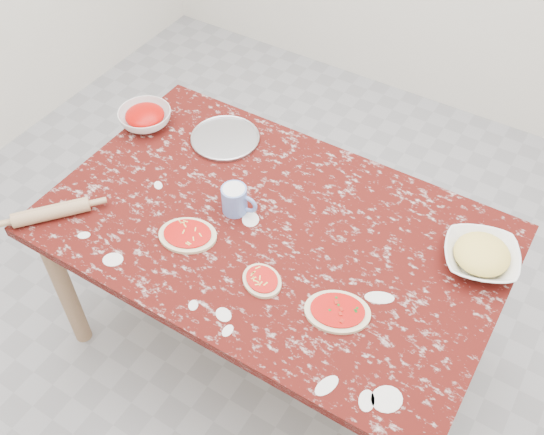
{
  "coord_description": "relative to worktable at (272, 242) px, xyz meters",
  "views": [
    {
      "loc": [
        0.76,
        -1.24,
        2.4
      ],
      "look_at": [
        0.0,
        0.0,
        0.8
      ],
      "focal_mm": 41.21,
      "sensor_mm": 36.0,
      "label": 1
    }
  ],
  "objects": [
    {
      "name": "pizza_tray",
      "position": [
        -0.41,
        0.3,
        0.09
      ],
      "size": [
        0.32,
        0.32,
        0.01
      ],
      "primitive_type": "cylinder",
      "rotation": [
        0.0,
        0.0,
        0.2
      ],
      "color": "#B2B2B7",
      "rests_on": "worktable"
    },
    {
      "name": "rolling_pin",
      "position": [
        -0.69,
        -0.37,
        0.11
      ],
      "size": [
        0.21,
        0.24,
        0.05
      ],
      "primitive_type": "cylinder",
      "rotation": [
        0.0,
        1.57,
        0.88
      ],
      "color": "tan",
      "rests_on": "worktable"
    },
    {
      "name": "sauce_bowl",
      "position": [
        -0.74,
        0.21,
        0.12
      ],
      "size": [
        0.24,
        0.24,
        0.07
      ],
      "primitive_type": "imported",
      "rotation": [
        0.0,
        0.0,
        -0.1
      ],
      "color": "white",
      "rests_on": "worktable"
    },
    {
      "name": "pizza_mid",
      "position": [
        0.1,
        -0.22,
        0.09
      ],
      "size": [
        0.18,
        0.17,
        0.02
      ],
      "color": "beige",
      "rests_on": "worktable"
    },
    {
      "name": "pizza_left",
      "position": [
        -0.23,
        -0.19,
        0.09
      ],
      "size": [
        0.25,
        0.22,
        0.02
      ],
      "color": "beige",
      "rests_on": "worktable"
    },
    {
      "name": "ground",
      "position": [
        0.0,
        0.0,
        -0.67
      ],
      "size": [
        4.0,
        4.0,
        0.0
      ],
      "primitive_type": "plane",
      "color": "gray"
    },
    {
      "name": "flour_mug",
      "position": [
        -0.15,
        0.0,
        0.14
      ],
      "size": [
        0.14,
        0.09,
        0.11
      ],
      "color": "#6381CB",
      "rests_on": "worktable"
    },
    {
      "name": "worktable",
      "position": [
        0.0,
        0.0,
        0.0
      ],
      "size": [
        1.6,
        1.0,
        0.75
      ],
      "color": "#3E0C09",
      "rests_on": "ground"
    },
    {
      "name": "pizza_right",
      "position": [
        0.36,
        -0.2,
        0.09
      ],
      "size": [
        0.25,
        0.22,
        0.02
      ],
      "color": "beige",
      "rests_on": "worktable"
    },
    {
      "name": "cheese_bowl",
      "position": [
        0.67,
        0.23,
        0.11
      ],
      "size": [
        0.32,
        0.32,
        0.06
      ],
      "primitive_type": "imported",
      "rotation": [
        0.0,
        0.0,
        0.35
      ],
      "color": "white",
      "rests_on": "worktable"
    }
  ]
}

